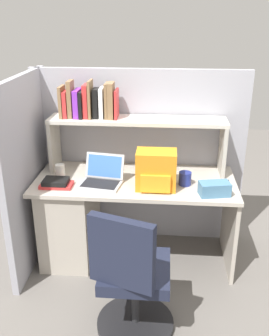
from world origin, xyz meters
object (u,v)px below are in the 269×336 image
laptop (102,178)px  computer_mouse (225,184)px  backpack (156,171)px  paper_cup (60,171)px  office_chair (132,283)px  snack_canister (185,179)px  tissue_box (214,189)px

laptop → computer_mouse: 0.96m
laptop → backpack: bearing=-6.0°
paper_cup → office_chair: (0.66, -0.85, -0.39)m
laptop → backpack: size_ratio=1.16×
laptop → office_chair: laptop is taller
backpack → snack_canister: 0.25m
paper_cup → tissue_box: bearing=-10.7°
computer_mouse → office_chair: bearing=-126.3°
snack_canister → tissue_box: bearing=-38.0°
laptop → backpack: (0.42, -0.04, 0.09)m
laptop → computer_mouse: size_ratio=3.34×
tissue_box → snack_canister: size_ratio=2.10×
computer_mouse → paper_cup: paper_cup is taller
computer_mouse → office_chair: office_chair is taller
snack_canister → office_chair: (-0.34, -0.79, -0.39)m
computer_mouse → office_chair: 1.08m
snack_canister → laptop: bearing=-177.1°
office_chair → backpack: bearing=-80.7°
laptop → paper_cup: laptop is taller
computer_mouse → office_chair: size_ratio=0.11×
backpack → tissue_box: (0.43, -0.09, -0.09)m
laptop → office_chair: bearing=-68.2°
backpack → tissue_box: size_ratio=1.36×
laptop → paper_cup: 0.37m
tissue_box → snack_canister: 0.26m
laptop → backpack: backpack is taller
paper_cup → laptop: bearing=-15.2°
computer_mouse → laptop: bearing=-174.5°
laptop → snack_canister: laptop is taller
laptop → office_chair: size_ratio=0.37×
paper_cup → tissue_box: size_ratio=0.49×
snack_canister → office_chair: size_ratio=0.11×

